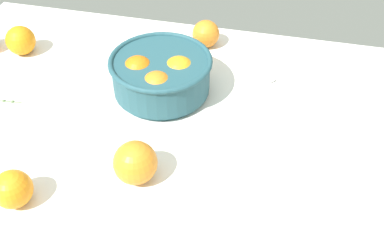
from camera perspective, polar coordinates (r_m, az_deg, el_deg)
name	(u,v)px	position (r cm, az deg, el deg)	size (l,w,h in cm)	color
ground_plane	(180,148)	(94.10, -1.54, -3.52)	(135.94, 93.45, 3.00)	white
fruit_bowl	(161,75)	(102.15, -3.92, 5.80)	(23.32, 23.32, 10.19)	#234C56
loose_orange_0	(13,189)	(86.31, -21.85, -8.17)	(7.06, 7.06, 7.06)	orange
loose_orange_1	(135,163)	(84.13, -7.23, -5.41)	(8.36, 8.36, 8.36)	orange
loose_orange_3	(21,40)	(124.77, -20.98, 9.44)	(7.47, 7.47, 7.47)	orange
loose_orange_4	(206,34)	(119.83, 1.77, 10.92)	(7.18, 7.18, 7.18)	orange
spoon	(254,71)	(112.48, 7.94, 6.21)	(16.29, 10.42, 1.00)	silver
herb_sprig_0	(5,100)	(111.25, -22.68, 2.31)	(8.51, 1.15, 0.83)	#536B44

